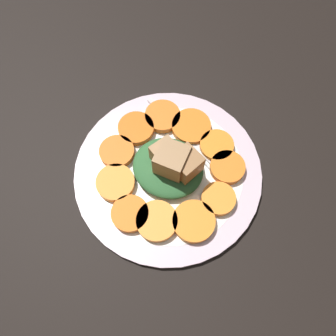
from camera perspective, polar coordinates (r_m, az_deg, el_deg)
The scene contains 15 objects.
table_slab at distance 54.15cm, azimuth 0.00°, elevation -1.28°, with size 120.00×120.00×2.00cm, color black.
plate at distance 52.74cm, azimuth 0.00°, elevation -0.67°, with size 30.00×30.00×1.05cm.
carrot_slice_0 at distance 49.63cm, azimuth -6.63°, elevation -7.90°, with size 5.66×5.66×1.20cm, color orange.
carrot_slice_1 at distance 49.05cm, azimuth -1.95°, elevation -9.22°, with size 6.19×6.19×1.20cm, color orange.
carrot_slice_2 at distance 49.16cm, azimuth 4.50°, elevation -9.24°, with size 6.38×6.38×1.20cm, color orange.
carrot_slice_3 at distance 50.54cm, azimuth 8.76°, elevation -5.32°, with size 5.23×5.23×1.20cm, color orange.
carrot_slice_4 at distance 52.60cm, azimuth 10.29°, elevation 0.10°, with size 5.56×5.56×1.20cm, color orange.
carrot_slice_5 at distance 53.96cm, azimuth 8.46°, elevation 3.86°, with size 5.52×5.52×1.20cm, color orange.
carrot_slice_6 at distance 55.20cm, azimuth 4.14°, elevation 7.17°, with size 6.51×6.51×1.20cm, color orange.
carrot_slice_7 at distance 56.12cm, azimuth -0.95°, elevation 8.99°, with size 6.01×6.01×1.20cm, color orange.
carrot_slice_8 at distance 55.16cm, azimuth -5.57°, elevation 6.87°, with size 5.99×5.99×1.20cm, color orange.
carrot_slice_9 at distance 53.53cm, azimuth -8.88°, elevation 2.80°, with size 5.63×5.63×1.20cm, color orange.
carrot_slice_10 at distance 51.45cm, azimuth -9.13°, elevation -2.55°, with size 6.03×6.03×1.20cm, color orange.
center_pile at distance 49.85cm, azimuth 0.40°, elevation 0.56°, with size 11.28×10.15×6.82cm.
fork at distance 54.50cm, azimuth 3.78°, elevation 5.03°, with size 18.99×9.33×0.40cm.
Camera 1 is at (-8.99, 17.84, 51.33)cm, focal length 35.00 mm.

